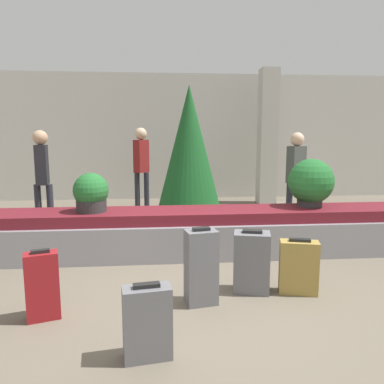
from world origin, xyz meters
TOP-DOWN VIEW (x-y plane):
  - ground_plane at (0.00, 0.00)m, footprint 18.00×18.00m
  - back_wall at (0.00, 6.12)m, footprint 18.00×0.06m
  - carousel at (0.00, 1.43)m, footprint 6.59×0.87m
  - pillar at (2.16, 5.20)m, footprint 0.41×0.41m
  - suitcase_0 at (0.52, 0.09)m, footprint 0.43×0.35m
  - suitcase_1 at (-0.56, -1.04)m, footprint 0.38×0.24m
  - suitcase_2 at (-1.52, -0.34)m, footprint 0.33×0.25m
  - suitcase_3 at (1.00, 0.00)m, footprint 0.43×0.28m
  - suitcase_4 at (-0.05, -0.16)m, footprint 0.34×0.27m
  - potted_plant_0 at (1.74, 1.52)m, footprint 0.65×0.65m
  - potted_plant_1 at (-1.38, 1.43)m, footprint 0.47×0.47m
  - traveler_0 at (-2.41, 2.79)m, footprint 0.31×0.34m
  - traveler_1 at (-0.82, 4.36)m, footprint 0.34×0.36m
  - traveler_2 at (1.96, 2.71)m, footprint 0.37×0.31m
  - decorated_tree at (0.13, 3.42)m, footprint 1.25×1.25m

SIDE VIEW (x-z plane):
  - ground_plane at x=0.00m, z-range 0.00..0.00m
  - suitcase_1 at x=-0.56m, z-range -0.01..0.58m
  - suitcase_3 at x=1.00m, z-range -0.01..0.58m
  - carousel at x=0.00m, z-range -0.01..0.62m
  - suitcase_2 at x=-1.52m, z-range -0.01..0.64m
  - suitcase_0 at x=0.52m, z-range -0.01..0.67m
  - suitcase_4 at x=-0.05m, z-range -0.01..0.77m
  - potted_plant_1 at x=-1.38m, z-range 0.62..1.15m
  - potted_plant_0 at x=1.74m, z-range 0.63..1.33m
  - traveler_2 at x=1.96m, z-range 0.17..1.88m
  - traveler_0 at x=-2.41m, z-range 0.18..1.92m
  - traveler_1 at x=-0.82m, z-range 0.19..2.00m
  - decorated_tree at x=0.13m, z-range 0.09..2.67m
  - back_wall at x=0.00m, z-range 0.00..3.20m
  - pillar at x=2.16m, z-range 0.00..3.20m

